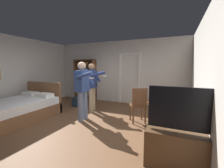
{
  "coord_description": "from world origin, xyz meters",
  "views": [
    {
      "loc": [
        2.44,
        -3.24,
        1.56
      ],
      "look_at": [
        0.74,
        0.58,
        1.07
      ],
      "focal_mm": 23.69,
      "sensor_mm": 36.0,
      "label": 1
    }
  ],
  "objects": [
    {
      "name": "person_striped_shirt",
      "position": [
        -0.26,
        1.14,
        0.97
      ],
      "size": [
        0.82,
        0.64,
        1.67
      ],
      "color": "tan",
      "rests_on": "ground_plane"
    },
    {
      "name": "bookshelf",
      "position": [
        -1.5,
        2.56,
        1.02
      ],
      "size": [
        1.05,
        0.32,
        1.89
      ],
      "color": "brown",
      "rests_on": "ground_plane"
    },
    {
      "name": "wooden_chair",
      "position": [
        1.49,
        0.7,
        0.54
      ],
      "size": [
        0.57,
        0.57,
        0.99
      ],
      "color": "brown",
      "rests_on": "ground_plane"
    },
    {
      "name": "side_table",
      "position": [
        2.07,
        0.48,
        0.47
      ],
      "size": [
        0.62,
        0.62,
        0.7
      ],
      "color": "brown",
      "rests_on": "ground_plane"
    },
    {
      "name": "bed",
      "position": [
        -1.87,
        -0.43,
        0.3
      ],
      "size": [
        1.54,
        2.06,
        1.02
      ],
      "color": "brown",
      "rests_on": "ground_plane"
    },
    {
      "name": "laptop",
      "position": [
        2.02,
        0.44,
        0.75
      ],
      "size": [
        0.42,
        0.42,
        0.16
      ],
      "color": "black",
      "rests_on": "side_table"
    },
    {
      "name": "doorway_frame",
      "position": [
        0.59,
        2.7,
        1.22
      ],
      "size": [
        0.93,
        0.08,
        2.13
      ],
      "color": "white",
      "rests_on": "ground_plane"
    },
    {
      "name": "wall_left",
      "position": [
        -2.95,
        -0.0,
        1.32
      ],
      "size": [
        0.15,
        5.69,
        2.65
      ],
      "color": "beige",
      "rests_on": "ground_plane"
    },
    {
      "name": "tv_flatscreen",
      "position": [
        2.6,
        -0.88,
        0.37
      ],
      "size": [
        1.16,
        0.4,
        1.27
      ],
      "color": "#4C331E",
      "rests_on": "ground_plane"
    },
    {
      "name": "suitcase_dark",
      "position": [
        -1.06,
        1.48,
        0.18
      ],
      "size": [
        0.57,
        0.44,
        0.35
      ],
      "primitive_type": "cube",
      "rotation": [
        0.0,
        0.0,
        0.15
      ],
      "color": "#1E2D38",
      "rests_on": "ground_plane"
    },
    {
      "name": "ground_plane",
      "position": [
        0.0,
        0.0,
        0.0
      ],
      "size": [
        6.37,
        6.37,
        0.0
      ],
      "primitive_type": "plane",
      "color": "brown"
    },
    {
      "name": "person_blue_shirt",
      "position": [
        -0.04,
        0.26,
        0.98
      ],
      "size": [
        0.66,
        0.56,
        1.7
      ],
      "color": "slate",
      "rests_on": "ground_plane"
    },
    {
      "name": "wall_back",
      "position": [
        0.0,
        2.78,
        1.32
      ],
      "size": [
        6.03,
        0.12,
        2.65
      ],
      "primitive_type": "cube",
      "color": "beige",
      "rests_on": "ground_plane"
    },
    {
      "name": "wall_right",
      "position": [
        2.96,
        0.0,
        1.32
      ],
      "size": [
        0.12,
        5.69,
        2.65
      ],
      "primitive_type": "cube",
      "color": "beige",
      "rests_on": "ground_plane"
    },
    {
      "name": "bottle_on_table",
      "position": [
        2.21,
        0.4,
        0.82
      ],
      "size": [
        0.06,
        0.06,
        0.27
      ],
      "color": "#1F4232",
      "rests_on": "side_table"
    }
  ]
}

